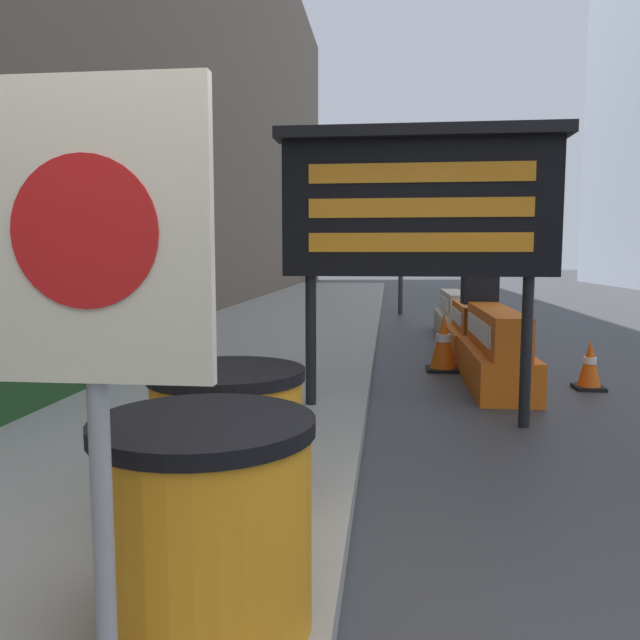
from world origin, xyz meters
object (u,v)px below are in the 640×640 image
jersey_barrier_orange_near (470,332)px  jersey_barrier_cream (454,316)px  warning_sign (90,282)px  message_board (419,206)px  traffic_light_near_curb (402,214)px  barrel_drum_middle (228,443)px  traffic_cone_near (443,343)px  pedestrian_worker (480,290)px  traffic_cone_mid (590,365)px  jersey_barrier_orange_far (495,353)px  barrel_drum_foreground (205,523)px

jersey_barrier_orange_near → jersey_barrier_cream: size_ratio=0.78×
warning_sign → message_board: message_board is taller
message_board → jersey_barrier_orange_near: (0.99, 4.09, -1.63)m
jersey_barrier_orange_near → jersey_barrier_cream: jersey_barrier_cream is taller
traffic_light_near_curb → barrel_drum_middle: bearing=-95.1°
traffic_cone_near → traffic_light_near_curb: 7.99m
message_board → jersey_barrier_orange_near: 4.51m
barrel_drum_middle → traffic_cone_near: bearing=73.1°
warning_sign → traffic_light_near_curb: bearing=85.6°
barrel_drum_middle → message_board: message_board is taller
barrel_drum_middle → traffic_cone_near: size_ratio=1.07×
warning_sign → pedestrian_worker: bearing=74.0°
warning_sign → barrel_drum_middle: bearing=91.5°
pedestrian_worker → barrel_drum_middle: bearing=64.7°
traffic_cone_mid → barrel_drum_middle: bearing=-126.8°
jersey_barrier_orange_far → traffic_light_near_curb: traffic_light_near_curb is taller
warning_sign → barrel_drum_foreground: bearing=76.9°
traffic_cone_mid → message_board: bearing=-140.4°
barrel_drum_foreground → jersey_barrier_orange_near: size_ratio=0.49×
jersey_barrier_cream → traffic_light_near_curb: size_ratio=0.63×
jersey_barrier_cream → traffic_cone_mid: 4.85m
barrel_drum_foreground → pedestrian_worker: pedestrian_worker is taller
jersey_barrier_orange_far → traffic_cone_mid: size_ratio=3.79×
message_board → traffic_light_near_curb: traffic_light_near_curb is taller
barrel_drum_foreground → jersey_barrier_orange_far: barrel_drum_foreground is taller
jersey_barrier_orange_far → warning_sign: bearing=-109.5°
barrel_drum_foreground → warning_sign: warning_sign is taller
jersey_barrier_orange_near → barrel_drum_foreground: bearing=-104.2°
barrel_drum_middle → pedestrian_worker: bearing=69.6°
message_board → pedestrian_worker: size_ratio=1.48×
message_board → barrel_drum_middle: bearing=-113.6°
message_board → warning_sign: bearing=-104.7°
barrel_drum_foreground → traffic_cone_mid: (2.97, 5.18, -0.28)m
barrel_drum_middle → jersey_barrier_cream: 9.18m
barrel_drum_foreground → warning_sign: 1.09m
traffic_cone_mid → jersey_barrier_orange_far: bearing=177.7°
warning_sign → pedestrian_worker: warning_sign is taller
jersey_barrier_orange_far → jersey_barrier_cream: (0.00, 4.69, -0.04)m
barrel_drum_middle → traffic_light_near_curb: 13.06m
barrel_drum_middle → jersey_barrier_orange_near: 6.93m
message_board → jersey_barrier_orange_near: message_board is taller
jersey_barrier_cream → traffic_cone_near: (-0.52, -3.76, 0.01)m
jersey_barrier_cream → pedestrian_worker: pedestrian_worker is taller
jersey_barrier_orange_far → jersey_barrier_orange_near: 2.35m
jersey_barrier_orange_near → traffic_cone_mid: 2.62m
jersey_barrier_orange_far → pedestrian_worker: (-0.01, 1.35, 0.65)m
message_board → traffic_cone_mid: (2.05, 1.70, -1.70)m
traffic_light_near_curb → jersey_barrier_cream: bearing=-76.4°
jersey_barrier_cream → traffic_cone_mid: (1.05, -4.73, -0.08)m
pedestrian_worker → jersey_barrier_orange_far: bearing=85.4°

